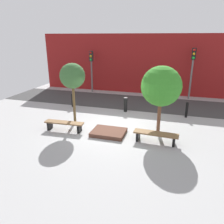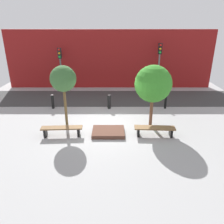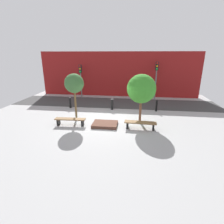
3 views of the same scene
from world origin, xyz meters
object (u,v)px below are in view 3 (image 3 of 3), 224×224
bench_left (70,120)px  traffic_light_west (81,75)px  planter_bed (105,124)px  bollard_far_left (70,103)px  traffic_light_mid_west (156,74)px  tree_behind_right_bench (141,89)px  bollard_left (112,104)px  bench_right (140,124)px  bollard_center (157,106)px  tree_behind_left_bench (74,84)px

bench_left → traffic_light_west: 7.99m
planter_bed → bollard_far_left: size_ratio=1.74×
bollard_far_left → traffic_light_mid_west: (7.19, 4.04, 2.02)m
traffic_light_west → traffic_light_mid_west: (7.45, 0.00, 0.21)m
bench_left → bollard_far_left: size_ratio=2.20×
tree_behind_right_bench → bollard_far_left: tree_behind_right_bench is taller
planter_bed → bollard_far_left: (-3.46, 3.36, 0.35)m
bollard_left → bench_right: bearing=-58.8°
bench_left → bollard_left: bearing=55.9°
planter_bed → bollard_center: 4.83m
bench_left → tree_behind_right_bench: 4.82m
bollard_left → traffic_light_west: 5.78m
planter_bed → bollard_left: bollard_left is taller
tree_behind_left_bench → bollard_left: bearing=48.3°
tree_behind_right_bench → bollard_far_left: bearing=156.7°
tree_behind_right_bench → bollard_left: tree_behind_right_bench is taller
bench_right → planter_bed: bearing=177.7°
planter_bed → traffic_light_mid_west: bearing=63.2°
bollard_far_left → traffic_light_mid_west: traffic_light_mid_west is taller
bollard_left → bollard_center: (3.46, 0.00, 0.02)m
tree_behind_right_bench → traffic_light_west: bearing=132.3°
bollard_center → planter_bed: bearing=-135.9°
bench_right → traffic_light_west: bearing=130.7°
planter_bed → bollard_left: bearing=90.0°
planter_bed → bollard_left: (0.00, 3.36, 0.34)m
planter_bed → tree_behind_right_bench: 3.14m
bollard_left → traffic_light_west: size_ratio=0.27×
bollard_center → traffic_light_mid_west: 4.52m
bollard_left → planter_bed: bearing=-90.0°
bench_left → planter_bed: 2.17m
bench_right → bollard_left: 4.16m
bollard_far_left → bollard_left: (3.46, 0.00, -0.01)m
bench_right → tree_behind_right_bench: bearing=93.0°
planter_bed → bench_right: bearing=-5.3°
tree_behind_right_bench → traffic_light_mid_west: 6.64m
bollard_center → traffic_light_mid_west: traffic_light_mid_west is taller
planter_bed → traffic_light_west: traffic_light_west is taller
bench_left → tree_behind_right_bench: size_ratio=0.62×
tree_behind_left_bench → traffic_light_mid_west: traffic_light_mid_west is taller
tree_behind_right_bench → bollard_far_left: size_ratio=3.55×
bench_left → bollard_far_left: 3.79m
bench_right → tree_behind_right_bench: size_ratio=0.61×
tree_behind_right_bench → bollard_left: bearing=131.7°
tree_behind_left_bench → bollard_far_left: tree_behind_left_bench is taller
tree_behind_right_bench → bench_right: bearing=-90.0°
tree_behind_right_bench → bollard_left: 3.67m
planter_bed → traffic_light_west: 8.55m
tree_behind_left_bench → traffic_light_west: 6.64m
bollard_center → traffic_light_west: traffic_light_west is taller
traffic_light_west → traffic_light_mid_west: bearing=0.0°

